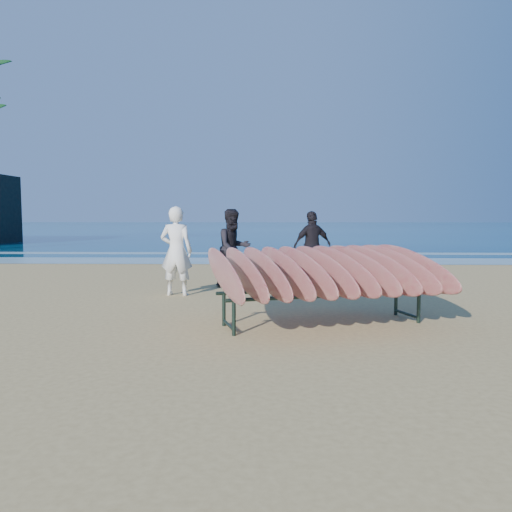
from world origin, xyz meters
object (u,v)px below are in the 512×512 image
(person_dark_a, at_px, (234,248))
(person_dark_b, at_px, (312,246))
(surfboard_rack, at_px, (323,271))
(person_white, at_px, (176,251))

(person_dark_a, xyz_separation_m, person_dark_b, (1.95, 1.19, -0.02))
(surfboard_rack, height_order, person_dark_a, person_dark_a)
(person_dark_a, height_order, person_dark_b, person_dark_a)
(surfboard_rack, height_order, person_white, person_white)
(surfboard_rack, bearing_deg, person_dark_b, 69.30)
(surfboard_rack, xyz_separation_m, person_dark_a, (-1.65, 4.05, 0.08))
(person_white, bearing_deg, surfboard_rack, 141.26)
(surfboard_rack, distance_m, person_dark_b, 5.25)
(person_dark_b, bearing_deg, person_white, 17.10)
(person_dark_a, relative_size, person_dark_b, 1.02)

